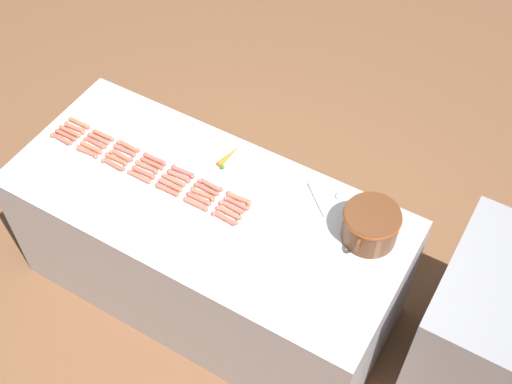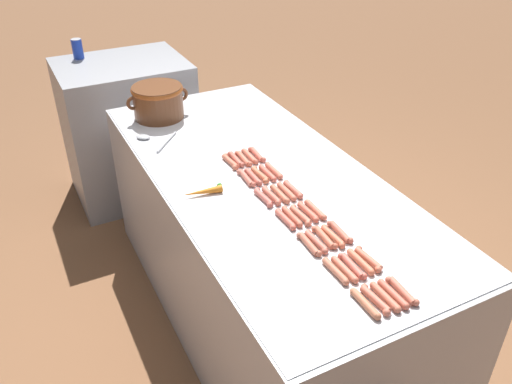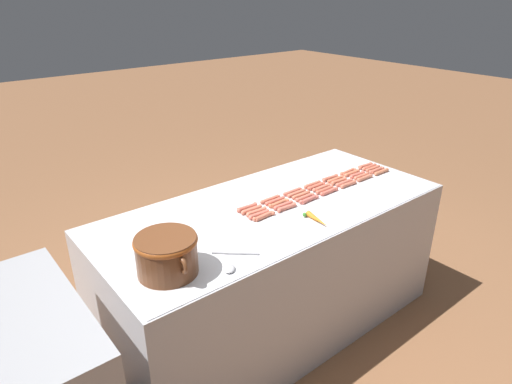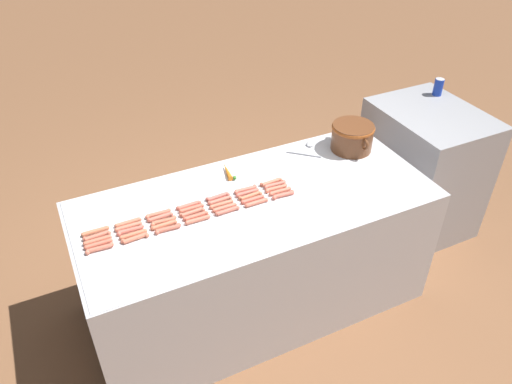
{
  "view_description": "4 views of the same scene",
  "coord_description": "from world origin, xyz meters",
  "px_view_note": "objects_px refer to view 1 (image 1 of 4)",
  "views": [
    {
      "loc": [
        1.62,
        1.25,
        3.44
      ],
      "look_at": [
        -0.11,
        0.23,
        0.94
      ],
      "focal_mm": 47.05,
      "sensor_mm": 36.0,
      "label": 1
    },
    {
      "loc": [
        -0.93,
        -1.77,
        2.01
      ],
      "look_at": [
        -0.08,
        -0.11,
        0.83
      ],
      "focal_mm": 36.81,
      "sensor_mm": 36.0,
      "label": 2
    },
    {
      "loc": [
        -1.7,
        1.49,
        1.96
      ],
      "look_at": [
        0.05,
        0.09,
        0.93
      ],
      "focal_mm": 31.28,
      "sensor_mm": 36.0,
      "label": 3
    },
    {
      "loc": [
        2.0,
        -0.96,
        2.53
      ],
      "look_at": [
        0.09,
        -0.04,
        0.96
      ],
      "focal_mm": 34.96,
      "sensor_mm": 36.0,
      "label": 4
    }
  ],
  "objects_px": {
    "hot_dog_2": "(128,146)",
    "hot_dog_24": "(143,172)",
    "hot_dog_7": "(75,128)",
    "hot_dog_14": "(70,131)",
    "hot_dog_5": "(210,185)",
    "hot_dog_11": "(179,176)",
    "hot_dog_12": "(206,189)",
    "hot_dog_8": "(99,139)",
    "hot_dog_31": "(139,177)",
    "hot_dog_26": "(199,199)",
    "hot_dog_25": "(170,185)",
    "carrot": "(229,156)",
    "hot_dog_16": "(121,156)",
    "hot_dog_3": "(155,159)",
    "back_cabinet": "(492,337)",
    "hot_dog_34": "(225,218)",
    "hot_dog_9": "(125,150)",
    "hot_dog_29": "(87,152)",
    "hot_dog_33": "(196,204)",
    "hot_dog_21": "(66,135)",
    "hot_dog_20": "(231,207)",
    "hot_dog_28": "(61,139)",
    "hot_dog_32": "(167,190)",
    "hot_dog_13": "(237,203)",
    "hot_dog_6": "(239,198)",
    "hot_dog_19": "(203,194)",
    "hot_dog_27": "(229,213)",
    "hot_dog_10": "(152,163)",
    "hot_dog_1": "(103,135)",
    "hot_dog_0": "(79,123)",
    "hot_dog_23": "(116,159)",
    "hot_dog_17": "(147,167)",
    "hot_dog_4": "(183,171)",
    "hot_dog_18": "(174,180)",
    "serving_spoon": "(333,196)"
  },
  "relations": [
    {
      "from": "hot_dog_2",
      "to": "hot_dog_24",
      "type": "bearing_deg",
      "value": 59.12
    },
    {
      "from": "hot_dog_7",
      "to": "hot_dog_14",
      "type": "bearing_deg",
      "value": -7.8
    },
    {
      "from": "hot_dog_5",
      "to": "hot_dog_11",
      "type": "bearing_deg",
      "value": -79.74
    },
    {
      "from": "hot_dog_12",
      "to": "hot_dog_24",
      "type": "relative_size",
      "value": 1.0
    },
    {
      "from": "hot_dog_8",
      "to": "hot_dog_31",
      "type": "bearing_deg",
      "value": 73.2
    },
    {
      "from": "hot_dog_26",
      "to": "hot_dog_24",
      "type": "bearing_deg",
      "value": -90.01
    },
    {
      "from": "hot_dog_25",
      "to": "carrot",
      "type": "xyz_separation_m",
      "value": [
        -0.31,
        0.15,
        0.0
      ]
    },
    {
      "from": "hot_dog_14",
      "to": "hot_dog_16",
      "type": "relative_size",
      "value": 1.0
    },
    {
      "from": "hot_dog_8",
      "to": "hot_dog_3",
      "type": "bearing_deg",
      "value": 95.48
    },
    {
      "from": "back_cabinet",
      "to": "hot_dog_34",
      "type": "height_order",
      "value": "back_cabinet"
    },
    {
      "from": "hot_dog_9",
      "to": "hot_dog_29",
      "type": "xyz_separation_m",
      "value": [
        0.11,
        -0.16,
        0.0
      ]
    },
    {
      "from": "hot_dog_2",
      "to": "hot_dog_33",
      "type": "distance_m",
      "value": 0.54
    },
    {
      "from": "hot_dog_14",
      "to": "hot_dog_21",
      "type": "relative_size",
      "value": 1.0
    },
    {
      "from": "hot_dog_33",
      "to": "hot_dog_20",
      "type": "bearing_deg",
      "value": 114.19
    },
    {
      "from": "hot_dog_2",
      "to": "hot_dog_28",
      "type": "relative_size",
      "value": 1.0
    },
    {
      "from": "hot_dog_25",
      "to": "hot_dog_32",
      "type": "height_order",
      "value": "same"
    },
    {
      "from": "hot_dog_24",
      "to": "hot_dog_25",
      "type": "distance_m",
      "value": 0.17
    },
    {
      "from": "hot_dog_26",
      "to": "hot_dog_29",
      "type": "bearing_deg",
      "value": -87.14
    },
    {
      "from": "hot_dog_7",
      "to": "hot_dog_33",
      "type": "distance_m",
      "value": 0.85
    },
    {
      "from": "hot_dog_8",
      "to": "hot_dog_9",
      "type": "distance_m",
      "value": 0.17
    },
    {
      "from": "hot_dog_28",
      "to": "hot_dog_31",
      "type": "xyz_separation_m",
      "value": [
        0.0,
        0.51,
        0.0
      ]
    },
    {
      "from": "hot_dog_28",
      "to": "hot_dog_32",
      "type": "relative_size",
      "value": 1.0
    },
    {
      "from": "hot_dog_13",
      "to": "hot_dog_6",
      "type": "bearing_deg",
      "value": -165.79
    },
    {
      "from": "hot_dog_26",
      "to": "hot_dog_29",
      "type": "distance_m",
      "value": 0.67
    },
    {
      "from": "hot_dog_19",
      "to": "hot_dog_21",
      "type": "xyz_separation_m",
      "value": [
        0.03,
        -0.85,
        0.0
      ]
    },
    {
      "from": "hot_dog_12",
      "to": "hot_dog_27",
      "type": "relative_size",
      "value": 1.0
    },
    {
      "from": "hot_dog_9",
      "to": "hot_dog_26",
      "type": "xyz_separation_m",
      "value": [
        0.07,
        0.51,
        0.0
      ]
    },
    {
      "from": "hot_dog_10",
      "to": "hot_dog_19",
      "type": "xyz_separation_m",
      "value": [
        0.04,
        0.34,
        0.0
      ]
    },
    {
      "from": "hot_dog_8",
      "to": "hot_dog_12",
      "type": "relative_size",
      "value": 1.0
    },
    {
      "from": "hot_dog_1",
      "to": "hot_dog_13",
      "type": "relative_size",
      "value": 1.0
    },
    {
      "from": "hot_dog_0",
      "to": "hot_dog_25",
      "type": "height_order",
      "value": "same"
    },
    {
      "from": "hot_dog_23",
      "to": "hot_dog_32",
      "type": "bearing_deg",
      "value": 84.4
    },
    {
      "from": "hot_dog_17",
      "to": "hot_dog_27",
      "type": "height_order",
      "value": "same"
    },
    {
      "from": "hot_dog_14",
      "to": "hot_dog_17",
      "type": "relative_size",
      "value": 1.0
    },
    {
      "from": "back_cabinet",
      "to": "hot_dog_26",
      "type": "bearing_deg",
      "value": -80.57
    },
    {
      "from": "hot_dog_3",
      "to": "hot_dog_4",
      "type": "bearing_deg",
      "value": 91.24
    },
    {
      "from": "hot_dog_7",
      "to": "hot_dog_32",
      "type": "bearing_deg",
      "value": 81.65
    },
    {
      "from": "hot_dog_12",
      "to": "back_cabinet",
      "type": "bearing_deg",
      "value": 96.81
    },
    {
      "from": "hot_dog_18",
      "to": "hot_dog_27",
      "type": "xyz_separation_m",
      "value": [
        0.03,
        0.35,
        0.0
      ]
    },
    {
      "from": "hot_dog_23",
      "to": "carrot",
      "type": "height_order",
      "value": "carrot"
    },
    {
      "from": "hot_dog_16",
      "to": "hot_dog_31",
      "type": "distance_m",
      "value": 0.18
    },
    {
      "from": "hot_dog_12",
      "to": "hot_dog_14",
      "type": "relative_size",
      "value": 1.0
    },
    {
      "from": "hot_dog_11",
      "to": "hot_dog_4",
      "type": "bearing_deg",
      "value": 177.19
    },
    {
      "from": "hot_dog_6",
      "to": "hot_dog_1",
      "type": "bearing_deg",
      "value": -89.98
    },
    {
      "from": "hot_dog_19",
      "to": "hot_dog_31",
      "type": "height_order",
      "value": "same"
    },
    {
      "from": "hot_dog_19",
      "to": "hot_dog_34",
      "type": "distance_m",
      "value": 0.19
    },
    {
      "from": "hot_dog_8",
      "to": "hot_dog_27",
      "type": "bearing_deg",
      "value": 85.37
    },
    {
      "from": "hot_dog_32",
      "to": "hot_dog_14",
      "type": "bearing_deg",
      "value": -95.42
    },
    {
      "from": "hot_dog_0",
      "to": "hot_dog_26",
      "type": "height_order",
      "value": "same"
    },
    {
      "from": "hot_dog_28",
      "to": "serving_spoon",
      "type": "xyz_separation_m",
      "value": [
        -0.38,
        1.41,
        -0.0
      ]
    }
  ]
}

